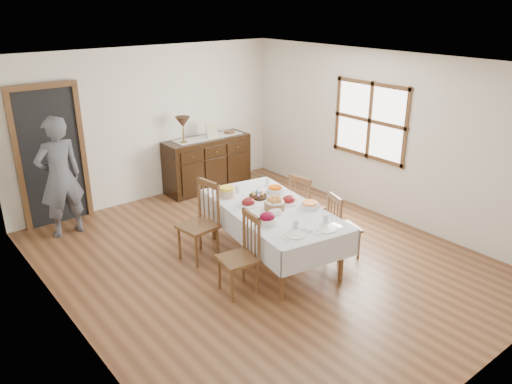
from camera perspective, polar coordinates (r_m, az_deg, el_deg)
ground at (r=6.85m, az=0.53°, el=-7.66°), size 6.00×6.00×0.00m
room_shell at (r=6.46m, az=-2.81°, el=6.24°), size 5.02×6.02×2.65m
dining_table at (r=6.58m, az=1.92°, el=-2.53°), size 1.44×2.32×0.75m
chair_left_near at (r=5.93m, az=-1.67°, el=-7.06°), size 0.47×0.47×0.99m
chair_left_far at (r=6.70m, az=-6.33°, el=-3.28°), size 0.50×0.50×1.08m
chair_right_near at (r=6.83m, az=9.73°, el=-3.75°), size 0.47×0.47×0.91m
chair_right_far at (r=7.28m, az=5.59°, el=-1.59°), size 0.46×0.46×0.98m
sideboard at (r=9.20m, az=-5.58°, el=3.28°), size 1.61×0.58×0.96m
person at (r=7.72m, az=-21.58°, el=2.01°), size 0.63×0.43×1.92m
bread_basket at (r=6.48m, az=2.14°, el=-1.38°), size 0.27×0.27×0.17m
egg_basket at (r=6.85m, az=0.21°, el=-0.43°), size 0.25×0.25×0.10m
ham_platter_a at (r=6.62m, az=-0.88°, el=-1.23°), size 0.29×0.29×0.11m
ham_platter_b at (r=6.72m, az=3.77°, el=-0.95°), size 0.31×0.31×0.11m
beet_bowl at (r=6.05m, az=1.30°, el=-3.10°), size 0.23×0.23×0.15m
carrot_bowl at (r=7.04m, az=2.19°, el=0.24°), size 0.24×0.24×0.09m
pineapple_bowl at (r=6.89m, az=-3.34°, el=-0.00°), size 0.22×0.22×0.14m
casserole_dish at (r=6.57m, az=6.18°, el=-1.49°), size 0.25×0.25×0.08m
butter_dish at (r=6.32m, az=2.20°, el=-2.35°), size 0.15×0.11×0.07m
setting_left at (r=5.87m, az=4.46°, el=-4.48°), size 0.44×0.31×0.10m
setting_right at (r=6.06m, az=7.96°, el=-3.80°), size 0.44×0.31×0.10m
glass_far_a at (r=7.04m, az=-2.11°, el=0.36°), size 0.07×0.07×0.11m
glass_far_b at (r=7.29m, az=1.33°, el=1.13°), size 0.06×0.06×0.11m
runner at (r=9.11m, az=-5.48°, el=6.27°), size 1.30×0.35×0.01m
table_lamp at (r=8.71m, az=-8.36°, el=7.83°), size 0.26×0.26×0.46m
picture_frame at (r=9.00m, az=-5.05°, el=7.00°), size 0.22×0.08×0.28m
deco_bowl at (r=9.33m, az=-3.06°, el=6.86°), size 0.20×0.20×0.06m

